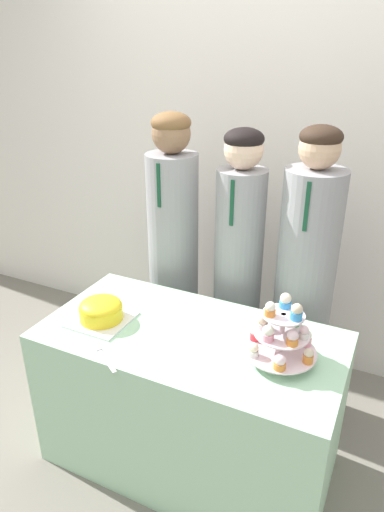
{
  "coord_description": "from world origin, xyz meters",
  "views": [
    {
      "loc": [
        0.71,
        -1.12,
        1.81
      ],
      "look_at": [
        -0.01,
        0.36,
        1.06
      ],
      "focal_mm": 32.0,
      "sensor_mm": 36.0,
      "label": 1
    }
  ],
  "objects_px": {
    "student_0": "(174,259)",
    "student_2": "(304,290)",
    "cupcake_stand": "(281,333)",
    "student_1": "(238,276)",
    "cake_knife": "(100,352)",
    "round_cake": "(101,310)"
  },
  "relations": [
    {
      "from": "cake_knife",
      "to": "student_2",
      "type": "bearing_deg",
      "value": 85.76
    },
    {
      "from": "cake_knife",
      "to": "student_0",
      "type": "height_order",
      "value": "student_0"
    },
    {
      "from": "cupcake_stand",
      "to": "student_1",
      "type": "relative_size",
      "value": 0.19
    },
    {
      "from": "cake_knife",
      "to": "student_1",
      "type": "relative_size",
      "value": 0.13
    },
    {
      "from": "cupcake_stand",
      "to": "student_1",
      "type": "bearing_deg",
      "value": 124.0
    },
    {
      "from": "student_1",
      "to": "student_2",
      "type": "height_order",
      "value": "student_2"
    },
    {
      "from": "round_cake",
      "to": "student_0",
      "type": "relative_size",
      "value": 0.16
    },
    {
      "from": "round_cake",
      "to": "student_0",
      "type": "height_order",
      "value": "student_0"
    },
    {
      "from": "round_cake",
      "to": "student_1",
      "type": "distance_m",
      "value": 0.76
    },
    {
      "from": "round_cake",
      "to": "cake_knife",
      "type": "bearing_deg",
      "value": -56.02
    },
    {
      "from": "student_0",
      "to": "student_2",
      "type": "relative_size",
      "value": 1.01
    },
    {
      "from": "cake_knife",
      "to": "student_1",
      "type": "bearing_deg",
      "value": 104.14
    },
    {
      "from": "round_cake",
      "to": "cupcake_stand",
      "type": "xyz_separation_m",
      "value": [
        0.79,
        0.07,
        0.07
      ]
    },
    {
      "from": "student_2",
      "to": "cake_knife",
      "type": "bearing_deg",
      "value": -126.45
    },
    {
      "from": "student_0",
      "to": "student_1",
      "type": "xyz_separation_m",
      "value": [
        0.38,
        -0.0,
        -0.02
      ]
    },
    {
      "from": "cupcake_stand",
      "to": "student_0",
      "type": "distance_m",
      "value": 0.96
    },
    {
      "from": "student_0",
      "to": "student_2",
      "type": "xyz_separation_m",
      "value": [
        0.73,
        0.0,
        -0.02
      ]
    },
    {
      "from": "student_1",
      "to": "student_2",
      "type": "distance_m",
      "value": 0.34
    },
    {
      "from": "student_0",
      "to": "student_1",
      "type": "relative_size",
      "value": 1.03
    },
    {
      "from": "cake_knife",
      "to": "cupcake_stand",
      "type": "relative_size",
      "value": 0.72
    },
    {
      "from": "cupcake_stand",
      "to": "student_0",
      "type": "xyz_separation_m",
      "value": [
        -0.77,
        0.57,
        -0.08
      ]
    },
    {
      "from": "round_cake",
      "to": "cake_knife",
      "type": "distance_m",
      "value": 0.24
    }
  ]
}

